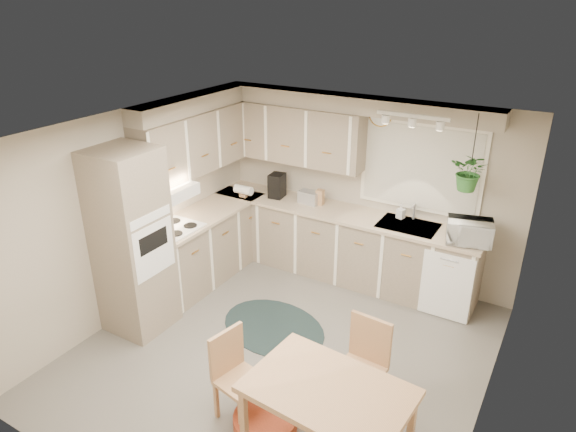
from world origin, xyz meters
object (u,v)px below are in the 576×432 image
Objects in this scene: pet_bed at (265,421)px; microwave at (470,229)px; chair_left at (241,379)px; braided_rug at (274,327)px; chair_back at (359,370)px; dining_table at (327,426)px.

microwave reaches higher than pet_bed.
chair_left reaches higher than pet_bed.
chair_left is 1.48× the size of pet_bed.
microwave is at bearing 38.31° from braided_rug.
chair_left is at bearing 39.61° from chair_back.
microwave reaches higher than dining_table.
braided_rug is at bearing 119.03° from pet_bed.
dining_table is 1.46× the size of chair_left.
microwave is at bearing -97.17° from chair_back.
braided_rug is (-1.34, 1.34, -0.38)m from dining_table.
braided_rug is at bearing -155.92° from microwave.
pet_bed is 3.04m from microwave.
chair_back is 2.19m from microwave.
microwave is at bearing 166.31° from chair_left.
pet_bed is (0.25, -0.01, -0.36)m from chair_left.
dining_table is 0.96× the size of braided_rug.
braided_rug is (-1.32, 0.67, -0.44)m from chair_back.
microwave is (1.03, 2.66, 1.04)m from pet_bed.
chair_back is 1.55m from braided_rug.
microwave is (1.28, 2.65, 0.68)m from chair_left.
chair_back reaches higher than braided_rug.
microwave is at bearing 68.86° from pet_bed.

